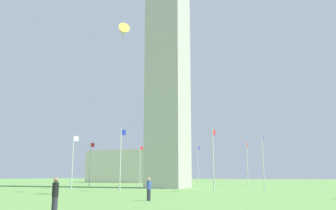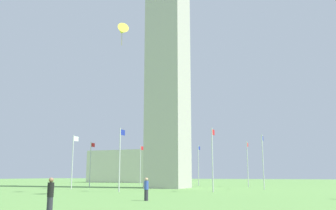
{
  "view_description": "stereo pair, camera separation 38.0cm",
  "coord_description": "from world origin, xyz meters",
  "px_view_note": "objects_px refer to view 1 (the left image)",
  "views": [
    {
      "loc": [
        -50.16,
        -21.47,
        1.86
      ],
      "look_at": [
        0.0,
        0.0,
        12.26
      ],
      "focal_mm": 39.36,
      "sensor_mm": 36.0,
      "label": 1
    },
    {
      "loc": [
        -50.01,
        -21.82,
        1.86
      ],
      "look_at": [
        0.0,
        0.0,
        12.26
      ],
      "focal_mm": 39.36,
      "sensor_mm": 36.0,
      "label": 2
    }
  ],
  "objects_px": {
    "obelisk_monument": "(168,28)",
    "flagpole_sw": "(213,156)",
    "person_blue_shirt": "(149,189)",
    "flagpole_w": "(263,159)",
    "distant_building": "(134,167)",
    "kite_yellow_delta": "(123,30)",
    "flagpole_ne": "(140,163)",
    "flagpole_s": "(121,156)",
    "flagpole_se": "(73,159)",
    "flagpole_e": "(90,162)",
    "person_black_shirt": "(55,196)",
    "flagpole_nw": "(247,162)",
    "flagpole_n": "(198,163)"
  },
  "relations": [
    {
      "from": "flagpole_n",
      "to": "flagpole_se",
      "type": "height_order",
      "value": "same"
    },
    {
      "from": "flagpole_nw",
      "to": "kite_yellow_delta",
      "type": "height_order",
      "value": "kite_yellow_delta"
    },
    {
      "from": "person_black_shirt",
      "to": "flagpole_sw",
      "type": "bearing_deg",
      "value": -14.93
    },
    {
      "from": "flagpole_ne",
      "to": "distant_building",
      "type": "xyz_separation_m",
      "value": [
        30.03,
        17.42,
        0.08
      ]
    },
    {
      "from": "flagpole_ne",
      "to": "flagpole_s",
      "type": "height_order",
      "value": "same"
    },
    {
      "from": "flagpole_sw",
      "to": "flagpole_nw",
      "type": "bearing_deg",
      "value": -0.0
    },
    {
      "from": "flagpole_s",
      "to": "distant_building",
      "type": "height_order",
      "value": "distant_building"
    },
    {
      "from": "obelisk_monument",
      "to": "flagpole_e",
      "type": "xyz_separation_m",
      "value": [
        0.07,
        13.7,
        -20.59
      ]
    },
    {
      "from": "flagpole_sw",
      "to": "flagpole_se",
      "type": "bearing_deg",
      "value": 90.0
    },
    {
      "from": "flagpole_ne",
      "to": "flagpole_w",
      "type": "distance_m",
      "value": 25.31
    },
    {
      "from": "flagpole_w",
      "to": "person_blue_shirt",
      "type": "relative_size",
      "value": 4.29
    },
    {
      "from": "flagpole_s",
      "to": "person_black_shirt",
      "type": "distance_m",
      "value": 23.55
    },
    {
      "from": "flagpole_w",
      "to": "flagpole_nw",
      "type": "height_order",
      "value": "same"
    },
    {
      "from": "kite_yellow_delta",
      "to": "flagpole_nw",
      "type": "bearing_deg",
      "value": -16.77
    },
    {
      "from": "kite_yellow_delta",
      "to": "person_blue_shirt",
      "type": "bearing_deg",
      "value": -138.38
    },
    {
      "from": "kite_yellow_delta",
      "to": "flagpole_sw",
      "type": "bearing_deg",
      "value": -48.37
    },
    {
      "from": "flagpole_n",
      "to": "distant_building",
      "type": "bearing_deg",
      "value": 46.17
    },
    {
      "from": "flagpole_se",
      "to": "flagpole_w",
      "type": "relative_size",
      "value": 1.0
    },
    {
      "from": "flagpole_w",
      "to": "person_blue_shirt",
      "type": "bearing_deg",
      "value": 169.98
    },
    {
      "from": "kite_yellow_delta",
      "to": "flagpole_s",
      "type": "bearing_deg",
      "value": 29.08
    },
    {
      "from": "person_black_shirt",
      "to": "flagpole_e",
      "type": "bearing_deg",
      "value": 19.39
    },
    {
      "from": "obelisk_monument",
      "to": "flagpole_w",
      "type": "bearing_deg",
      "value": -89.72
    },
    {
      "from": "flagpole_w",
      "to": "distant_building",
      "type": "bearing_deg",
      "value": 45.77
    },
    {
      "from": "kite_yellow_delta",
      "to": "distant_building",
      "type": "height_order",
      "value": "kite_yellow_delta"
    },
    {
      "from": "flagpole_n",
      "to": "person_black_shirt",
      "type": "bearing_deg",
      "value": -169.59
    },
    {
      "from": "obelisk_monument",
      "to": "flagpole_s",
      "type": "bearing_deg",
      "value": 180.0
    },
    {
      "from": "obelisk_monument",
      "to": "flagpole_ne",
      "type": "relative_size",
      "value": 6.85
    },
    {
      "from": "flagpole_ne",
      "to": "flagpole_w",
      "type": "bearing_deg",
      "value": -112.5
    },
    {
      "from": "flagpole_w",
      "to": "distant_building",
      "type": "distance_m",
      "value": 56.94
    },
    {
      "from": "obelisk_monument",
      "to": "flagpole_sw",
      "type": "height_order",
      "value": "obelisk_monument"
    },
    {
      "from": "flagpole_w",
      "to": "kite_yellow_delta",
      "type": "distance_m",
      "value": 24.74
    },
    {
      "from": "obelisk_monument",
      "to": "distant_building",
      "type": "distance_m",
      "value": 52.33
    },
    {
      "from": "person_blue_shirt",
      "to": "flagpole_w",
      "type": "bearing_deg",
      "value": -56.84
    },
    {
      "from": "flagpole_e",
      "to": "distant_building",
      "type": "height_order",
      "value": "distant_building"
    },
    {
      "from": "flagpole_se",
      "to": "obelisk_monument",
      "type": "bearing_deg",
      "value": -45.2
    },
    {
      "from": "obelisk_monument",
      "to": "flagpole_w",
      "type": "xyz_separation_m",
      "value": [
        0.07,
        -13.7,
        -20.59
      ]
    },
    {
      "from": "flagpole_e",
      "to": "distant_building",
      "type": "bearing_deg",
      "value": 18.66
    },
    {
      "from": "flagpole_se",
      "to": "flagpole_s",
      "type": "height_order",
      "value": "same"
    },
    {
      "from": "flagpole_se",
      "to": "flagpole_sw",
      "type": "relative_size",
      "value": 1.0
    },
    {
      "from": "flagpole_nw",
      "to": "obelisk_monument",
      "type": "bearing_deg",
      "value": 135.2
    },
    {
      "from": "person_blue_shirt",
      "to": "person_black_shirt",
      "type": "bearing_deg",
      "value": 131.76
    },
    {
      "from": "flagpole_w",
      "to": "kite_yellow_delta",
      "type": "xyz_separation_m",
      "value": [
        -16.77,
        11.99,
        13.68
      ]
    },
    {
      "from": "flagpole_e",
      "to": "flagpole_w",
      "type": "height_order",
      "value": "same"
    },
    {
      "from": "flagpole_e",
      "to": "person_blue_shirt",
      "type": "height_order",
      "value": "flagpole_e"
    },
    {
      "from": "flagpole_e",
      "to": "flagpole_sw",
      "type": "height_order",
      "value": "same"
    },
    {
      "from": "flagpole_ne",
      "to": "obelisk_monument",
      "type": "bearing_deg",
      "value": -135.2
    },
    {
      "from": "flagpole_n",
      "to": "flagpole_se",
      "type": "distance_m",
      "value": 25.31
    },
    {
      "from": "flagpole_w",
      "to": "flagpole_sw",
      "type": "bearing_deg",
      "value": 157.5
    },
    {
      "from": "obelisk_monument",
      "to": "person_black_shirt",
      "type": "xyz_separation_m",
      "value": [
        -35.18,
        -8.99,
        -23.69
      ]
    },
    {
      "from": "flagpole_se",
      "to": "kite_yellow_delta",
      "type": "relative_size",
      "value": 2.89
    }
  ]
}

